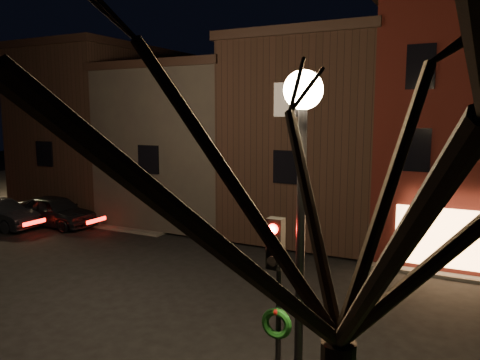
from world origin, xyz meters
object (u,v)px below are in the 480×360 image
street_lamp_near (302,163)px  traffic_signal (277,292)px  parked_car_b (0,214)px  bare_tree_right (347,91)px  parked_car_a (56,211)px

street_lamp_near → traffic_signal: size_ratio=1.60×
parked_car_b → street_lamp_near: bearing=-115.1°
traffic_signal → bare_tree_right: size_ratio=0.48×
street_lamp_near → parked_car_a: street_lamp_near is taller
street_lamp_near → traffic_signal: bearing=140.6°
bare_tree_right → parked_car_a: bearing=145.3°
bare_tree_right → parked_car_a: size_ratio=1.77×
bare_tree_right → parked_car_b: 24.30m
traffic_signal → parked_car_b: 20.78m
parked_car_a → street_lamp_near: bearing=-118.5°
street_lamp_near → traffic_signal: (-0.60, 0.49, -2.37)m
traffic_signal → bare_tree_right: bearing=-57.6°
street_lamp_near → parked_car_a: 20.78m
traffic_signal → parked_car_b: bearing=156.6°
bare_tree_right → parked_car_a: 23.38m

